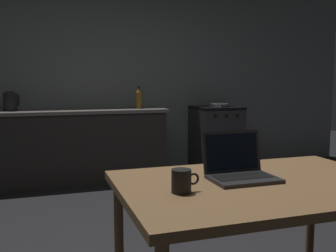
{
  "coord_description": "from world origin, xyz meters",
  "views": [
    {
      "loc": [
        -0.96,
        -2.41,
        1.23
      ],
      "look_at": [
        0.12,
        0.88,
        0.83
      ],
      "focal_mm": 40.78,
      "sensor_mm": 36.0,
      "label": 1
    }
  ],
  "objects_px": {
    "electric_kettle": "(10,102)",
    "bottle": "(139,98)",
    "stove_oven": "(216,139)",
    "laptop": "(240,170)",
    "frying_pan": "(218,105)",
    "dining_table": "(261,195)",
    "coffee_mug": "(182,181)"
  },
  "relations": [
    {
      "from": "laptop",
      "to": "stove_oven",
      "type": "bearing_deg",
      "value": 69.36
    },
    {
      "from": "stove_oven",
      "to": "coffee_mug",
      "type": "bearing_deg",
      "value": -117.62
    },
    {
      "from": "frying_pan",
      "to": "stove_oven",
      "type": "bearing_deg",
      "value": 116.32
    },
    {
      "from": "bottle",
      "to": "laptop",
      "type": "bearing_deg",
      "value": -94.5
    },
    {
      "from": "electric_kettle",
      "to": "bottle",
      "type": "bearing_deg",
      "value": -1.89
    },
    {
      "from": "electric_kettle",
      "to": "frying_pan",
      "type": "relative_size",
      "value": 0.51
    },
    {
      "from": "dining_table",
      "to": "electric_kettle",
      "type": "distance_m",
      "value": 3.48
    },
    {
      "from": "laptop",
      "to": "bottle",
      "type": "height_order",
      "value": "bottle"
    },
    {
      "from": "frying_pan",
      "to": "electric_kettle",
      "type": "bearing_deg",
      "value": 179.4
    },
    {
      "from": "bottle",
      "to": "coffee_mug",
      "type": "height_order",
      "value": "bottle"
    },
    {
      "from": "electric_kettle",
      "to": "coffee_mug",
      "type": "distance_m",
      "value": 3.38
    },
    {
      "from": "frying_pan",
      "to": "coffee_mug",
      "type": "xyz_separation_m",
      "value": [
        -1.71,
        -3.22,
        -0.11
      ]
    },
    {
      "from": "bottle",
      "to": "frying_pan",
      "type": "distance_m",
      "value": 1.12
    },
    {
      "from": "stove_oven",
      "to": "dining_table",
      "type": "bearing_deg",
      "value": -111.74
    },
    {
      "from": "laptop",
      "to": "electric_kettle",
      "type": "height_order",
      "value": "electric_kettle"
    },
    {
      "from": "frying_pan",
      "to": "coffee_mug",
      "type": "relative_size",
      "value": 3.53
    },
    {
      "from": "laptop",
      "to": "electric_kettle",
      "type": "xyz_separation_m",
      "value": [
        -1.27,
        3.11,
        0.2
      ]
    },
    {
      "from": "electric_kettle",
      "to": "coffee_mug",
      "type": "bearing_deg",
      "value": -74.2
    },
    {
      "from": "laptop",
      "to": "coffee_mug",
      "type": "relative_size",
      "value": 2.54
    },
    {
      "from": "frying_pan",
      "to": "coffee_mug",
      "type": "bearing_deg",
      "value": -117.98
    },
    {
      "from": "electric_kettle",
      "to": "bottle",
      "type": "xyz_separation_m",
      "value": [
        1.51,
        -0.05,
        0.02
      ]
    },
    {
      "from": "stove_oven",
      "to": "dining_table",
      "type": "distance_m",
      "value": 3.45
    },
    {
      "from": "electric_kettle",
      "to": "coffee_mug",
      "type": "height_order",
      "value": "electric_kettle"
    },
    {
      "from": "laptop",
      "to": "frying_pan",
      "type": "distance_m",
      "value": 3.37
    },
    {
      "from": "dining_table",
      "to": "coffee_mug",
      "type": "distance_m",
      "value": 0.44
    },
    {
      "from": "stove_oven",
      "to": "bottle",
      "type": "distance_m",
      "value": 1.25
    },
    {
      "from": "stove_oven",
      "to": "coffee_mug",
      "type": "relative_size",
      "value": 7.12
    },
    {
      "from": "dining_table",
      "to": "laptop",
      "type": "distance_m",
      "value": 0.16
    },
    {
      "from": "dining_table",
      "to": "frying_pan",
      "type": "distance_m",
      "value": 3.43
    },
    {
      "from": "dining_table",
      "to": "bottle",
      "type": "bearing_deg",
      "value": 86.91
    },
    {
      "from": "stove_oven",
      "to": "coffee_mug",
      "type": "distance_m",
      "value": 3.68
    },
    {
      "from": "laptop",
      "to": "electric_kettle",
      "type": "relative_size",
      "value": 1.4
    }
  ]
}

